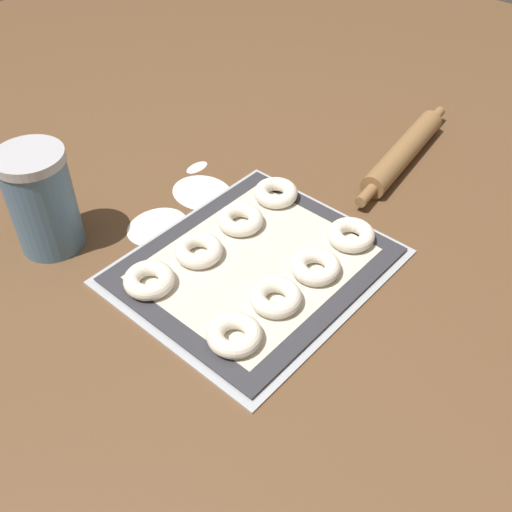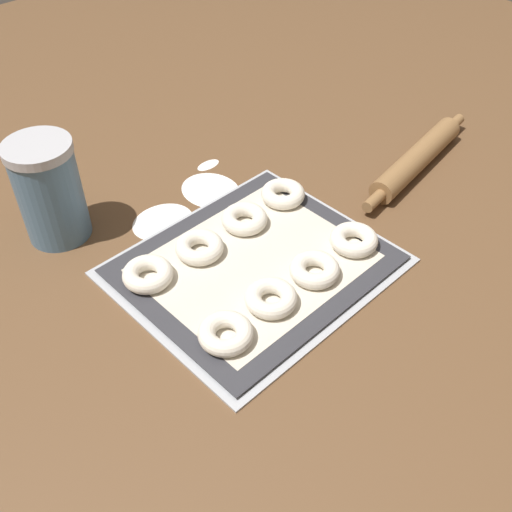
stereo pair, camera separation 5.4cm
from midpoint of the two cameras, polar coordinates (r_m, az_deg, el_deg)
name	(u,v)px [view 2 (the right image)]	position (r m, az deg, el deg)	size (l,w,h in m)	color
ground_plane	(263,273)	(0.98, 2.22, -1.70)	(2.80, 2.80, 0.00)	brown
baking_tray	(256,265)	(0.98, 1.58, -0.90)	(0.42, 0.36, 0.01)	#B2B5BA
baking_mat	(256,263)	(0.98, 1.58, -0.67)	(0.39, 0.34, 0.00)	#333338
bagel_front_far_left	(226,333)	(0.86, -1.09, -7.43)	(0.08, 0.08, 0.03)	silver
bagel_front_mid_left	(271,298)	(0.91, 3.16, -4.08)	(0.08, 0.08, 0.03)	silver
bagel_front_mid_right	(315,270)	(0.96, 7.22, -1.33)	(0.08, 0.08, 0.03)	silver
bagel_front_far_right	(354,240)	(1.02, 10.82, 1.50)	(0.08, 0.08, 0.03)	silver
bagel_back_far_left	(148,274)	(0.95, -8.67, -1.76)	(0.08, 0.08, 0.03)	silver
bagel_back_mid_left	(200,247)	(0.99, -3.84, 0.80)	(0.08, 0.08, 0.03)	silver
bagel_back_mid_right	(244,219)	(1.04, 0.38, 3.52)	(0.08, 0.08, 0.03)	silver
bagel_back_far_right	(283,194)	(1.10, 4.00, 5.89)	(0.08, 0.08, 0.03)	silver
flour_canister	(49,191)	(1.04, -17.69, 5.90)	(0.11, 0.11, 0.18)	slate
rolling_pin	(418,159)	(1.24, 16.37, 8.84)	(0.39, 0.09, 0.05)	olive
flour_patch_near	(208,164)	(1.22, -3.29, 8.67)	(0.05, 0.03, 0.00)	white
flour_patch_far	(211,190)	(1.15, -2.99, 6.31)	(0.10, 0.12, 0.00)	white
flour_patch_side	(163,221)	(1.08, -7.46, 3.29)	(0.11, 0.10, 0.00)	white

